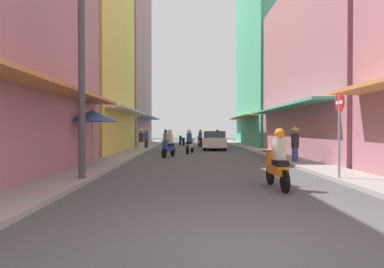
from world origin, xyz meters
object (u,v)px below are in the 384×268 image
object	(u,v)px
motorbike_silver	(190,143)
street_sign_no_entry	(339,124)
utility_pole	(81,47)
motorbike_orange	(277,162)
motorbike_black	(217,139)
vendor_umbrella	(92,116)
parked_car	(215,140)
motorbike_green	(182,140)
pedestrian_crossing	(146,137)
motorbike_white	(166,142)
motorbike_blue	(169,145)
motorbike_red	(200,139)
pedestrian_foreground	(141,139)
pedestrian_far	(295,143)

from	to	relation	value
motorbike_silver	street_sign_no_entry	bearing A→B (deg)	-69.61
street_sign_no_entry	utility_pole	bearing A→B (deg)	179.89
motorbike_orange	motorbike_black	distance (m)	22.10
utility_pole	street_sign_no_entry	bearing A→B (deg)	-0.11
vendor_umbrella	motorbike_black	bearing A→B (deg)	68.78
parked_car	street_sign_no_entry	bearing A→B (deg)	-81.28
vendor_umbrella	utility_pole	size ratio (longest dim) A/B	0.30
motorbike_green	utility_pole	size ratio (longest dim) A/B	0.22
motorbike_green	pedestrian_crossing	distance (m)	6.82
motorbike_white	parked_car	distance (m)	4.23
motorbike_blue	motorbike_silver	bearing A→B (deg)	67.53
motorbike_orange	motorbike_black	xyz separation A→B (m)	(0.42, 22.09, 0.00)
motorbike_orange	vendor_umbrella	world-z (taller)	vendor_umbrella
motorbike_white	vendor_umbrella	xyz separation A→B (m)	(-2.35, -9.76, 1.40)
motorbike_red	motorbike_blue	xyz separation A→B (m)	(-2.16, -10.70, 0.00)
motorbike_silver	pedestrian_foreground	xyz separation A→B (m)	(-3.31, 1.04, 0.22)
motorbike_silver	motorbike_black	size ratio (longest dim) A/B	0.98
motorbike_white	motorbike_black	size ratio (longest dim) A/B	1.00
motorbike_red	motorbike_blue	size ratio (longest dim) A/B	1.04
motorbike_white	motorbike_black	distance (m)	8.59
pedestrian_crossing	utility_pole	distance (m)	16.93
motorbike_white	parked_car	bearing A→B (deg)	31.04
motorbike_orange	motorbike_black	bearing A→B (deg)	88.90
motorbike_silver	parked_car	distance (m)	4.45
motorbike_blue	street_sign_no_entry	size ratio (longest dim) A/B	0.65
motorbike_red	motorbike_black	distance (m)	2.22
motorbike_green	motorbike_blue	size ratio (longest dim) A/B	1.01
motorbike_white	street_sign_no_entry	world-z (taller)	street_sign_no_entry
street_sign_no_entry	motorbike_black	bearing A→B (deg)	94.70
motorbike_red	motorbike_blue	bearing A→B (deg)	-101.39
pedestrian_far	pedestrian_crossing	size ratio (longest dim) A/B	0.98
motorbike_black	street_sign_no_entry	world-z (taller)	street_sign_no_entry
motorbike_green	pedestrian_crossing	xyz separation A→B (m)	(-2.72, -6.23, 0.47)
motorbike_black	motorbike_silver	bearing A→B (deg)	-105.92
pedestrian_foreground	motorbike_blue	bearing A→B (deg)	-61.90
parked_car	pedestrian_crossing	bearing A→B (deg)	170.18
vendor_umbrella	street_sign_no_entry	size ratio (longest dim) A/B	0.88
motorbike_red	pedestrian_foreground	world-z (taller)	pedestrian_foreground
motorbike_blue	pedestrian_crossing	world-z (taller)	pedestrian_crossing
motorbike_blue	pedestrian_foreground	bearing A→B (deg)	118.10
motorbike_red	pedestrian_far	bearing A→B (deg)	-75.64
pedestrian_foreground	motorbike_red	bearing A→B (deg)	57.75
motorbike_orange	motorbike_silver	world-z (taller)	same
motorbike_blue	motorbike_black	bearing A→B (deg)	72.46
vendor_umbrella	utility_pole	distance (m)	4.29
motorbike_silver	motorbike_white	bearing A→B (deg)	132.73
pedestrian_crossing	utility_pole	bearing A→B (deg)	-89.27
street_sign_no_entry	motorbike_orange	bearing A→B (deg)	-152.48
motorbike_orange	motorbike_white	distance (m)	15.18
motorbike_red	utility_pole	size ratio (longest dim) A/B	0.23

